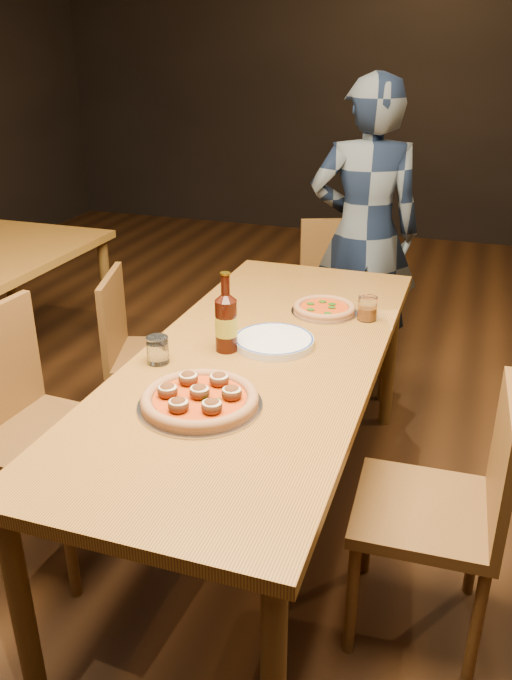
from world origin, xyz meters
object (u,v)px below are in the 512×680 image
(chair_main_nw, at_px, (49,436))
(chair_main_e, at_px, (425,509))
(table_main, at_px, (261,372))
(amber_glass, at_px, (367,308))
(beer_bottle, at_px, (226,324))
(chair_end, at_px, (345,307))
(plate_stack, at_px, (274,342))
(diner, at_px, (364,234))
(water_glass, at_px, (158,350))
(chair_main_sw, at_px, (156,356))
(pizza_meatball, at_px, (200,398))
(pizza_margherita, at_px, (324,308))

(chair_main_nw, relative_size, chair_main_e, 1.07)
(table_main, xyz_separation_m, chair_main_e, (0.61, -0.27, -0.23))
(chair_main_nw, relative_size, amber_glass, 10.28)
(beer_bottle, bearing_deg, chair_end, 82.56)
(plate_stack, height_order, beer_bottle, beer_bottle)
(table_main, distance_m, chair_main_nw, 0.77)
(chair_end, height_order, diner, diner)
(chair_main_nw, height_order, plate_stack, chair_main_nw)
(water_glass, distance_m, diner, 1.69)
(beer_bottle, bearing_deg, chair_main_e, -19.41)
(diner, bearing_deg, chair_main_sw, 37.06)
(chair_main_nw, bearing_deg, chair_main_e, -84.22)
(table_main, bearing_deg, chair_main_e, -24.04)
(beer_bottle, bearing_deg, chair_main_sw, 137.35)
(chair_end, height_order, pizza_meatball, chair_end)
(chair_main_sw, height_order, diner, diner)
(water_glass, bearing_deg, beer_bottle, 42.02)
(pizza_meatball, relative_size, pizza_margherita, 1.40)
(chair_main_e, relative_size, water_glass, 9.72)
(chair_main_nw, bearing_deg, table_main, -60.71)
(chair_end, distance_m, water_glass, 1.53)
(pizza_meatball, xyz_separation_m, diner, (0.15, 1.86, 0.03))
(chair_end, bearing_deg, pizza_meatball, -115.86)
(amber_glass, bearing_deg, beer_bottle, -133.60)
(pizza_margherita, relative_size, water_glass, 2.87)
(pizza_meatball, distance_m, pizza_margherita, 0.86)
(chair_main_sw, relative_size, pizza_margherita, 3.21)
(pizza_meatball, height_order, amber_glass, amber_glass)
(chair_end, bearing_deg, chair_main_sw, -154.21)
(chair_main_nw, distance_m, pizza_margherita, 1.13)
(table_main, distance_m, amber_glass, 0.52)
(chair_main_e, relative_size, pizza_meatball, 2.42)
(plate_stack, bearing_deg, pizza_margherita, 74.96)
(pizza_meatball, xyz_separation_m, amber_glass, (0.35, 0.82, 0.02))
(pizza_meatball, relative_size, water_glass, 4.02)
(chair_main_e, xyz_separation_m, amber_glass, (-0.32, 0.69, 0.35))
(plate_stack, distance_m, diner, 1.39)
(table_main, height_order, chair_main_e, chair_main_e)
(chair_main_sw, distance_m, chair_end, 1.06)
(beer_bottle, distance_m, diner, 1.49)
(table_main, xyz_separation_m, plate_stack, (0.02, 0.08, 0.09))
(water_glass, relative_size, amber_glass, 0.99)
(table_main, height_order, chair_main_nw, chair_main_nw)
(beer_bottle, relative_size, diner, 0.17)
(pizza_margherita, xyz_separation_m, water_glass, (-0.42, -0.62, 0.03))
(chair_main_sw, xyz_separation_m, pizza_meatball, (0.60, -0.89, 0.35))
(chair_main_nw, relative_size, pizza_margherita, 3.63)
(table_main, height_order, plate_stack, plate_stack)
(chair_main_e, relative_size, diner, 0.55)
(chair_end, xyz_separation_m, diner, (0.05, 0.19, 0.34))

